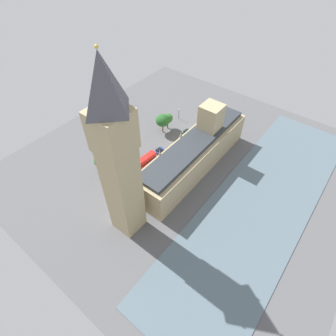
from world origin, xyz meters
TOP-DOWN VIEW (x-y plane):
  - ground_plane at (0.00, 0.00)m, footprint 127.51×127.51m
  - river_thames at (-32.29, 0.00)m, footprint 32.01×114.76m
  - parliament_building at (-1.99, -1.22)m, footprint 13.81×57.51m
  - clock_tower at (-0.57, 35.66)m, footprint 9.37×9.37m
  - car_dark_green_far_end at (12.73, -16.33)m, footprint 2.19×4.46m
  - car_blue_leading at (14.56, 1.66)m, footprint 2.05×4.27m
  - double_decker_bus_opposite_hall at (13.51, 11.69)m, footprint 3.28×10.65m
  - pedestrian_kerbside at (6.59, -16.19)m, footprint 0.71×0.69m
  - pedestrian_trailing at (6.73, -10.18)m, footprint 0.62×0.69m
  - plane_tree_under_trees at (21.32, 19.04)m, footprint 5.60×5.60m
  - plane_tree_midblock at (23.12, 25.09)m, footprint 6.24×6.24m
  - plane_tree_near_tower at (22.07, -10.28)m, footprint 6.44×6.44m
  - plane_tree_corner at (22.18, -14.08)m, footprint 4.92×4.92m
  - street_lamp_by_river_gate at (21.97, 15.17)m, footprint 0.56×0.56m
  - street_lamp_slot_10 at (22.49, -23.39)m, footprint 0.56×0.56m

SIDE VIEW (x-z plane):
  - ground_plane at x=0.00m, z-range 0.00..0.00m
  - river_thames at x=-32.29m, z-range 0.00..0.25m
  - pedestrian_trailing at x=6.73m, z-range -0.09..1.61m
  - pedestrian_kerbside at x=6.59m, z-range -0.09..1.63m
  - car_blue_leading at x=14.56m, z-range 0.02..1.76m
  - car_dark_green_far_end at x=12.73m, z-range 0.02..1.76m
  - double_decker_bus_opposite_hall at x=13.51m, z-range 0.26..5.01m
  - street_lamp_slot_10 at x=22.49m, z-range 1.19..7.00m
  - street_lamp_by_river_gate at x=21.97m, z-range 1.22..7.25m
  - plane_tree_corner at x=22.18m, z-range 1.72..9.42m
  - plane_tree_near_tower at x=22.07m, z-range 1.89..11.19m
  - plane_tree_under_trees at x=21.32m, z-range 2.09..11.10m
  - parliament_building at x=-1.99m, z-range -4.61..19.35m
  - plane_tree_midblock at x=23.12m, z-range 2.55..13.04m
  - clock_tower at x=-0.57m, z-range 1.07..60.66m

